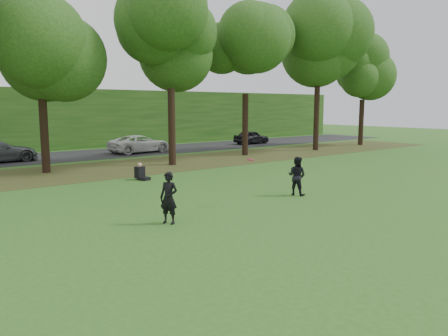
{
  "coord_description": "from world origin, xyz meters",
  "views": [
    {
      "loc": [
        -10.13,
        -10.33,
        3.56
      ],
      "look_at": [
        -0.15,
        2.08,
        1.3
      ],
      "focal_mm": 35.0,
      "sensor_mm": 36.0,
      "label": 1
    }
  ],
  "objects_px": {
    "player_left": "(169,198)",
    "seated_person": "(141,173)",
    "player_right": "(297,176)",
    "frisbee": "(250,160)"
  },
  "relations": [
    {
      "from": "player_right",
      "to": "frisbee",
      "type": "relative_size",
      "value": 4.22
    },
    {
      "from": "player_left",
      "to": "frisbee",
      "type": "height_order",
      "value": "frisbee"
    },
    {
      "from": "frisbee",
      "to": "seated_person",
      "type": "height_order",
      "value": "frisbee"
    },
    {
      "from": "player_right",
      "to": "seated_person",
      "type": "relative_size",
      "value": 1.88
    },
    {
      "from": "player_left",
      "to": "player_right",
      "type": "height_order",
      "value": "player_left"
    },
    {
      "from": "player_left",
      "to": "seated_person",
      "type": "relative_size",
      "value": 1.93
    },
    {
      "from": "player_left",
      "to": "player_right",
      "type": "bearing_deg",
      "value": 66.17
    },
    {
      "from": "player_left",
      "to": "seated_person",
      "type": "bearing_deg",
      "value": 129.44
    },
    {
      "from": "seated_person",
      "to": "player_left",
      "type": "bearing_deg",
      "value": -125.58
    },
    {
      "from": "player_left",
      "to": "frisbee",
      "type": "bearing_deg",
      "value": 67.45
    }
  ]
}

